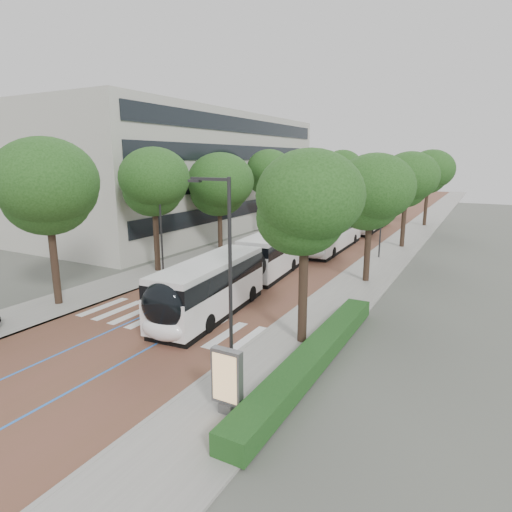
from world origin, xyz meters
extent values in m
plane|color=#51544C|center=(0.00, 0.00, 0.00)|extent=(160.00, 160.00, 0.00)
cube|color=brown|center=(0.00, 40.00, 0.01)|extent=(11.00, 140.00, 0.02)
cube|color=gray|center=(-7.50, 40.00, 0.06)|extent=(4.00, 140.00, 0.12)
cube|color=gray|center=(7.50, 40.00, 0.06)|extent=(4.00, 140.00, 0.12)
cube|color=gray|center=(-5.60, 40.00, 0.06)|extent=(0.20, 140.00, 0.14)
cube|color=gray|center=(5.60, 40.00, 0.06)|extent=(0.20, 140.00, 0.14)
cube|color=silver|center=(-4.80, 1.00, 0.03)|extent=(0.55, 3.60, 0.01)
cube|color=silver|center=(-3.55, 1.00, 0.03)|extent=(0.55, 3.60, 0.01)
cube|color=silver|center=(-2.30, 1.00, 0.03)|extent=(0.55, 3.60, 0.01)
cube|color=silver|center=(-1.05, 1.00, 0.03)|extent=(0.55, 3.60, 0.01)
cube|color=silver|center=(0.20, 1.00, 0.03)|extent=(0.55, 3.60, 0.01)
cube|color=silver|center=(1.45, 1.00, 0.03)|extent=(0.55, 3.60, 0.01)
cube|color=silver|center=(2.70, 1.00, 0.03)|extent=(0.55, 3.60, 0.01)
cube|color=silver|center=(3.95, 1.00, 0.03)|extent=(0.55, 3.60, 0.01)
cube|color=silver|center=(5.20, 1.00, 0.03)|extent=(0.55, 3.60, 0.01)
cube|color=blue|center=(-1.60, 40.00, 0.02)|extent=(0.12, 126.00, 0.01)
cube|color=blue|center=(1.60, 40.00, 0.02)|extent=(0.12, 126.00, 0.01)
cube|color=beige|center=(-19.50, 28.00, 7.00)|extent=(18.00, 40.00, 14.00)
cube|color=black|center=(-10.45, 28.00, 3.00)|extent=(0.12, 38.00, 1.60)
cube|color=black|center=(-10.45, 28.00, 6.20)|extent=(0.12, 38.00, 1.60)
cube|color=black|center=(-10.45, 28.00, 9.40)|extent=(0.12, 38.00, 1.60)
cube|color=black|center=(-10.45, 28.00, 12.40)|extent=(0.12, 38.00, 1.60)
cube|color=#174518|center=(9.10, 0.00, 0.52)|extent=(1.20, 14.00, 0.80)
cylinder|color=#29292C|center=(6.80, -3.00, 4.12)|extent=(0.14, 0.14, 8.00)
cube|color=#29292C|center=(6.00, -3.00, 8.02)|extent=(1.70, 0.12, 0.12)
cube|color=#29292C|center=(5.30, -3.00, 7.94)|extent=(0.50, 0.20, 0.10)
cylinder|color=#29292C|center=(6.80, 22.00, 4.12)|extent=(0.14, 0.14, 8.00)
cube|color=#29292C|center=(6.00, 22.00, 8.02)|extent=(1.70, 0.12, 0.12)
cube|color=#29292C|center=(5.30, 22.00, 7.94)|extent=(0.50, 0.20, 0.10)
cylinder|color=#29292C|center=(-6.10, 8.00, 4.12)|extent=(0.14, 0.14, 8.00)
cylinder|color=black|center=(-7.50, 0.00, 2.45)|extent=(0.44, 0.44, 4.90)
ellipsoid|color=#1B4115|center=(-7.50, 0.00, 6.90)|extent=(5.83, 5.83, 4.96)
cylinder|color=black|center=(-7.50, 9.00, 2.40)|extent=(0.44, 0.44, 4.80)
ellipsoid|color=#1B4115|center=(-7.50, 9.00, 6.77)|extent=(5.28, 5.28, 4.49)
cylinder|color=black|center=(-7.50, 18.00, 2.16)|extent=(0.44, 0.44, 4.32)
ellipsoid|color=#1B4115|center=(-7.50, 18.00, 6.09)|extent=(6.20, 6.20, 5.27)
cylinder|color=black|center=(-7.50, 28.00, 2.48)|extent=(0.44, 0.44, 4.97)
ellipsoid|color=#1B4115|center=(-7.50, 28.00, 7.00)|extent=(5.11, 5.11, 4.35)
cylinder|color=black|center=(-7.50, 40.00, 2.14)|extent=(0.44, 0.44, 4.27)
ellipsoid|color=#1B4115|center=(-7.50, 40.00, 6.02)|extent=(6.04, 6.04, 5.13)
cylinder|color=black|center=(-7.50, 55.00, 2.42)|extent=(0.44, 0.44, 4.84)
ellipsoid|color=#1B4115|center=(-7.50, 55.00, 6.82)|extent=(6.49, 6.49, 5.52)
cylinder|color=black|center=(7.70, 2.00, 2.33)|extent=(0.44, 0.44, 4.66)
ellipsoid|color=#1B4115|center=(7.70, 2.00, 6.56)|extent=(4.84, 4.84, 4.11)
cylinder|color=black|center=(7.70, 14.00, 2.21)|extent=(0.44, 0.44, 4.42)
ellipsoid|color=#1B4115|center=(7.70, 14.00, 6.23)|extent=(5.47, 5.47, 4.65)
cylinder|color=black|center=(7.70, 28.00, 2.30)|extent=(0.44, 0.44, 4.60)
ellipsoid|color=#1B4115|center=(7.70, 28.00, 6.48)|extent=(5.55, 5.55, 4.72)
cylinder|color=black|center=(7.70, 44.00, 2.41)|extent=(0.44, 0.44, 4.83)
ellipsoid|color=#1B4115|center=(7.70, 44.00, 6.80)|extent=(5.86, 5.86, 4.98)
cylinder|color=black|center=(1.19, 8.16, 1.77)|extent=(2.37, 1.10, 2.30)
cube|color=white|center=(1.65, 3.05, 1.26)|extent=(3.34, 9.55, 1.82)
cube|color=black|center=(1.65, 3.05, 2.40)|extent=(3.36, 9.37, 0.97)
cube|color=silver|center=(1.65, 3.05, 3.04)|extent=(3.27, 9.36, 0.31)
cube|color=black|center=(1.65, 3.05, 0.17)|extent=(3.25, 9.17, 0.35)
cube|color=white|center=(0.80, 12.46, 1.26)|extent=(3.19, 7.93, 1.82)
cube|color=black|center=(0.80, 12.46, 2.40)|extent=(3.22, 7.78, 0.97)
cube|color=silver|center=(0.80, 12.46, 3.04)|extent=(3.13, 7.78, 0.31)
cube|color=black|center=(0.80, 12.46, 0.17)|extent=(3.11, 7.62, 0.35)
ellipsoid|color=black|center=(2.06, -1.46, 2.00)|extent=(2.44, 1.31, 2.28)
ellipsoid|color=white|center=(2.07, -1.51, 0.86)|extent=(2.43, 1.21, 1.14)
cylinder|color=black|center=(0.74, 0.67, 0.50)|extent=(0.39, 1.02, 1.00)
cylinder|color=black|center=(2.99, 0.88, 0.50)|extent=(0.39, 1.02, 1.00)
cylinder|color=black|center=(-0.48, 14.02, 0.50)|extent=(0.39, 1.02, 1.00)
cylinder|color=black|center=(1.77, 14.22, 0.50)|extent=(0.39, 1.02, 1.00)
cylinder|color=black|center=(0.25, 6.01, 0.50)|extent=(0.39, 1.02, 1.00)
cylinder|color=black|center=(2.50, 6.22, 0.50)|extent=(0.39, 1.02, 1.00)
cube|color=white|center=(1.88, 23.85, 1.26)|extent=(2.78, 12.06, 1.82)
cube|color=black|center=(1.88, 23.85, 2.40)|extent=(2.81, 11.82, 0.97)
cube|color=silver|center=(1.88, 23.85, 3.04)|extent=(2.72, 11.81, 0.31)
cube|color=black|center=(1.88, 23.85, 0.17)|extent=(2.72, 11.57, 0.35)
ellipsoid|color=black|center=(2.01, 18.00, 2.00)|extent=(2.38, 1.15, 2.28)
ellipsoid|color=white|center=(2.01, 17.95, 0.86)|extent=(2.37, 1.05, 1.14)
cylinder|color=black|center=(0.83, 20.23, 0.50)|extent=(0.32, 1.01, 1.00)
cylinder|color=black|center=(3.09, 20.28, 0.50)|extent=(0.32, 1.01, 1.00)
cylinder|color=black|center=(0.66, 27.62, 0.50)|extent=(0.32, 1.01, 1.00)
cylinder|color=black|center=(2.92, 27.68, 0.50)|extent=(0.32, 1.01, 1.00)
cube|color=white|center=(2.05, 37.33, 1.26)|extent=(2.59, 12.02, 1.82)
cube|color=black|center=(2.05, 37.33, 2.40)|extent=(2.63, 11.78, 0.97)
cube|color=silver|center=(2.05, 37.33, 3.04)|extent=(2.54, 11.78, 0.31)
cube|color=black|center=(2.05, 37.33, 0.17)|extent=(2.54, 11.54, 0.35)
ellipsoid|color=black|center=(2.09, 31.48, 2.00)|extent=(2.36, 1.12, 2.28)
ellipsoid|color=white|center=(2.09, 31.43, 0.86)|extent=(2.36, 1.02, 1.14)
cylinder|color=black|center=(0.94, 33.72, 0.50)|extent=(0.31, 1.00, 1.00)
cylinder|color=black|center=(3.20, 33.74, 0.50)|extent=(0.31, 1.00, 1.00)
cylinder|color=black|center=(0.89, 41.12, 0.50)|extent=(0.31, 1.00, 1.00)
cylinder|color=black|center=(3.15, 41.14, 0.50)|extent=(0.31, 1.00, 1.00)
cube|color=#59595B|center=(7.73, -4.78, 0.29)|extent=(0.52, 0.44, 0.35)
cube|color=#59595B|center=(7.73, -4.78, 1.46)|extent=(1.13, 0.31, 1.99)
cube|color=tan|center=(7.73, -4.95, 1.46)|extent=(0.95, 0.02, 1.73)
camera|label=1|loc=(15.00, -16.02, 8.75)|focal=30.00mm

